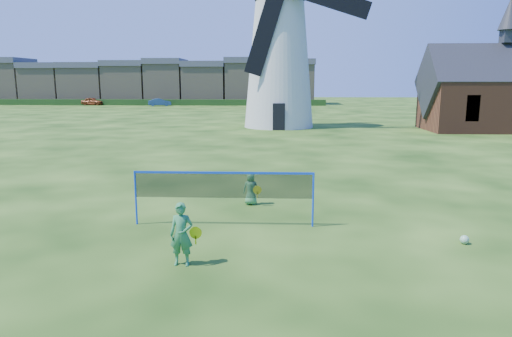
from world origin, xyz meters
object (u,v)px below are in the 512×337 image
object	(u,v)px
player_girl	(182,234)
car_left	(93,101)
chapel	(502,94)
car_right	(160,102)
play_ball	(464,240)
badminton_net	(224,186)
windmill	(279,53)
player_boy	(251,189)

from	to	relation	value
player_girl	car_left	xyz separation A→B (m)	(-29.50, 69.01, -0.06)
chapel	car_right	bearing A→B (deg)	135.42
play_ball	car_right	world-z (taller)	car_right
car_left	car_right	xyz separation A→B (m)	(12.18, -2.15, -0.03)
play_ball	chapel	bearing A→B (deg)	63.81
badminton_net	car_right	bearing A→B (deg)	105.66
windmill	car_right	xyz separation A→B (m)	(-19.56, 34.95, -5.82)
windmill	badminton_net	size ratio (longest dim) A/B	3.80
chapel	player_boy	bearing A→B (deg)	-128.37
windmill	chapel	distance (m)	18.75
badminton_net	chapel	bearing A→B (deg)	53.21
player_girl	play_ball	size ratio (longest dim) A/B	6.45
badminton_net	car_right	xyz separation A→B (m)	(-17.92, 63.94, -0.53)
badminton_net	car_right	size ratio (longest dim) A/B	1.36
car_right	car_left	bearing A→B (deg)	68.94
play_ball	car_left	bearing A→B (deg)	118.33
badminton_net	car_left	world-z (taller)	badminton_net
play_ball	windmill	bearing A→B (deg)	98.58
player_girl	car_right	bearing A→B (deg)	107.33
car_right	player_boy	bearing A→B (deg)	-174.27
player_girl	car_right	xyz separation A→B (m)	(-17.32, 66.86, -0.10)
play_ball	car_right	xyz separation A→B (m)	(-24.12, 65.20, 0.50)
badminton_net	player_girl	distance (m)	3.01
windmill	player_girl	bearing A→B (deg)	-94.01
car_left	badminton_net	bearing A→B (deg)	-145.59
player_girl	player_boy	distance (m)	5.35
car_left	chapel	bearing A→B (deg)	-118.33
play_ball	car_right	distance (m)	69.52
windmill	chapel	world-z (taller)	windmill
badminton_net	player_girl	bearing A→B (deg)	-101.59
chapel	badminton_net	size ratio (longest dim) A/B	2.49
player_boy	play_ball	bearing A→B (deg)	151.17
chapel	player_girl	world-z (taller)	chapel
play_ball	player_girl	bearing A→B (deg)	-166.27
windmill	player_girl	world-z (taller)	windmill
player_boy	chapel	bearing A→B (deg)	-124.73
badminton_net	player_girl	size ratio (longest dim) A/B	3.56
chapel	car_left	distance (m)	63.76
chapel	badminton_net	xyz separation A→B (m)	(-19.93, -26.65, -1.86)
car_right	play_ball	bearing A→B (deg)	-170.72
car_left	car_right	distance (m)	12.37
player_girl	player_boy	xyz separation A→B (m)	(1.24, 5.20, -0.17)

